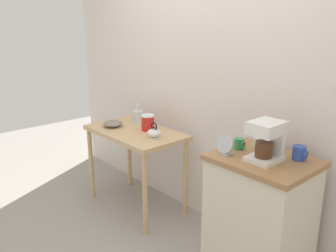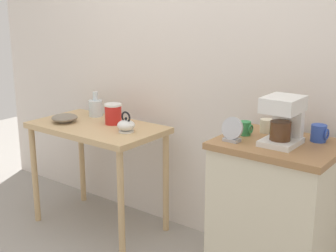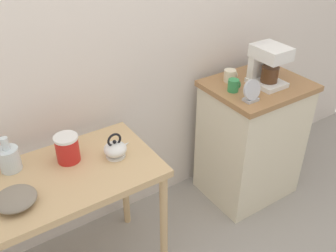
{
  "view_description": "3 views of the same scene",
  "coord_description": "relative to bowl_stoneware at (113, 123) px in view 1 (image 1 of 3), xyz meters",
  "views": [
    {
      "loc": [
        1.94,
        -1.87,
        1.75
      ],
      "look_at": [
        -0.11,
        -0.05,
        0.94
      ],
      "focal_mm": 38.03,
      "sensor_mm": 36.0,
      "label": 1
    },
    {
      "loc": [
        1.72,
        -2.25,
        1.64
      ],
      "look_at": [
        0.03,
        -0.02,
        0.88
      ],
      "focal_mm": 49.92,
      "sensor_mm": 36.0,
      "label": 2
    },
    {
      "loc": [
        -0.98,
        -1.49,
        1.98
      ],
      "look_at": [
        -0.01,
        -0.02,
        0.86
      ],
      "focal_mm": 40.45,
      "sensor_mm": 36.0,
      "label": 3
    }
  ],
  "objects": [
    {
      "name": "ground_plane",
      "position": [
        0.86,
        0.09,
        -0.81
      ],
      "size": [
        8.0,
        8.0,
        0.0
      ],
      "primitive_type": "plane",
      "color": "gray"
    },
    {
      "name": "back_wall",
      "position": [
        0.96,
        0.5,
        0.59
      ],
      "size": [
        4.4,
        0.1,
        2.8
      ],
      "primitive_type": "cube",
      "color": "silver",
      "rests_on": "ground_plane"
    },
    {
      "name": "wooden_table",
      "position": [
        0.24,
        0.08,
        -0.14
      ],
      "size": [
        0.96,
        0.55,
        0.78
      ],
      "color": "tan",
      "rests_on": "ground_plane"
    },
    {
      "name": "kitchen_counter",
      "position": [
        1.6,
        0.13,
        -0.36
      ],
      "size": [
        0.65,
        0.53,
        0.9
      ],
      "color": "beige",
      "rests_on": "ground_plane"
    },
    {
      "name": "bowl_stoneware",
      "position": [
        0.0,
        0.0,
        0.0
      ],
      "size": [
        0.19,
        0.19,
        0.06
      ],
      "color": "gray",
      "rests_on": "wooden_table"
    },
    {
      "name": "teakettle",
      "position": [
        0.53,
        0.08,
        0.01
      ],
      "size": [
        0.15,
        0.12,
        0.14
      ],
      "color": "white",
      "rests_on": "wooden_table"
    },
    {
      "name": "glass_carafe_vase",
      "position": [
        0.05,
        0.27,
        0.03
      ],
      "size": [
        0.11,
        0.11,
        0.19
      ],
      "color": "silver",
      "rests_on": "wooden_table"
    },
    {
      "name": "canister_enamel",
      "position": [
        0.31,
        0.18,
        0.04
      ],
      "size": [
        0.12,
        0.12,
        0.15
      ],
      "color": "red",
      "rests_on": "wooden_table"
    },
    {
      "name": "coffee_maker",
      "position": [
        1.63,
        0.11,
        0.23
      ],
      "size": [
        0.18,
        0.22,
        0.26
      ],
      "color": "white",
      "rests_on": "kitchen_counter"
    },
    {
      "name": "mug_small_cream",
      "position": [
        1.46,
        0.26,
        0.12
      ],
      "size": [
        0.08,
        0.08,
        0.08
      ],
      "color": "beige",
      "rests_on": "kitchen_counter"
    },
    {
      "name": "mug_blue",
      "position": [
        1.77,
        0.27,
        0.13
      ],
      "size": [
        0.09,
        0.08,
        0.09
      ],
      "color": "#2D4CAD",
      "rests_on": "kitchen_counter"
    },
    {
      "name": "mug_tall_green",
      "position": [
        1.39,
        0.14,
        0.12
      ],
      "size": [
        0.08,
        0.07,
        0.08
      ],
      "color": "#338C4C",
      "rests_on": "kitchen_counter"
    },
    {
      "name": "table_clock",
      "position": [
        1.39,
        -0.02,
        0.14
      ],
      "size": [
        0.12,
        0.06,
        0.13
      ],
      "color": "#B2B5BA",
      "rests_on": "kitchen_counter"
    }
  ]
}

